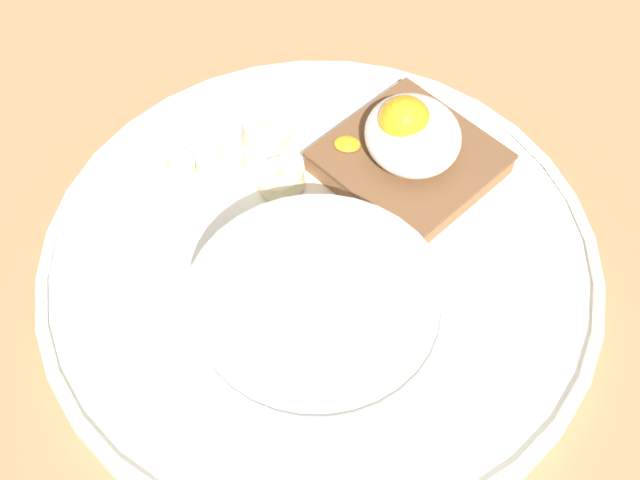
% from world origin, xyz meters
% --- Properties ---
extents(ground_plane, '(1.20, 1.20, 0.02)m').
position_xyz_m(ground_plane, '(0.00, 0.00, 0.01)').
color(ground_plane, '#9B794F').
rests_on(ground_plane, ground).
extents(plate, '(0.30, 0.30, 0.02)m').
position_xyz_m(plate, '(0.00, 0.00, 0.03)').
color(plate, white).
rests_on(plate, ground_plane).
extents(oatmeal_bowl, '(0.12, 0.12, 0.06)m').
position_xyz_m(oatmeal_bowl, '(-0.06, 0.02, 0.06)').
color(oatmeal_bowl, white).
rests_on(oatmeal_bowl, plate).
extents(toast_slice, '(0.12, 0.12, 0.02)m').
position_xyz_m(toast_slice, '(0.05, -0.07, 0.04)').
color(toast_slice, brown).
rests_on(toast_slice, plate).
extents(poached_egg, '(0.06, 0.07, 0.04)m').
position_xyz_m(poached_egg, '(0.05, -0.06, 0.06)').
color(poached_egg, white).
rests_on(poached_egg, toast_slice).
extents(banana_slice_front, '(0.04, 0.04, 0.01)m').
position_xyz_m(banana_slice_front, '(0.06, 0.01, 0.04)').
color(banana_slice_front, '#F2ECB0').
rests_on(banana_slice_front, plate).
extents(banana_slice_left, '(0.03, 0.03, 0.02)m').
position_xyz_m(banana_slice_left, '(0.09, 0.01, 0.04)').
color(banana_slice_left, '#F5E4BD').
rests_on(banana_slice_left, plate).
extents(banana_slice_back, '(0.04, 0.04, 0.01)m').
position_xyz_m(banana_slice_back, '(0.08, 0.06, 0.03)').
color(banana_slice_back, '#F2EBBC').
rests_on(banana_slice_back, plate).
extents(banana_slice_right, '(0.03, 0.03, 0.01)m').
position_xyz_m(banana_slice_right, '(0.08, 0.04, 0.04)').
color(banana_slice_right, '#EFECBA').
rests_on(banana_slice_right, plate).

